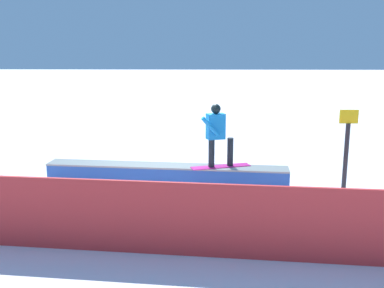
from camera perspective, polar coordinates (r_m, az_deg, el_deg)
name	(u,v)px	position (r m, az deg, el deg)	size (l,w,h in m)	color
ground_plane	(166,186)	(10.58, -3.34, -5.44)	(120.00, 120.00, 0.00)	white
grind_box	(166,177)	(10.52, -3.35, -4.21)	(5.73, 1.08, 0.52)	blue
snowboarder	(217,133)	(10.08, 3.25, 1.41)	(1.42, 0.71, 1.47)	#B91C7F
safety_fence	(147,218)	(7.08, -5.80, -9.42)	(12.31, 0.06, 1.20)	red
trail_marker	(346,150)	(10.28, 19.26, -0.72)	(0.40, 0.10, 1.91)	#262628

